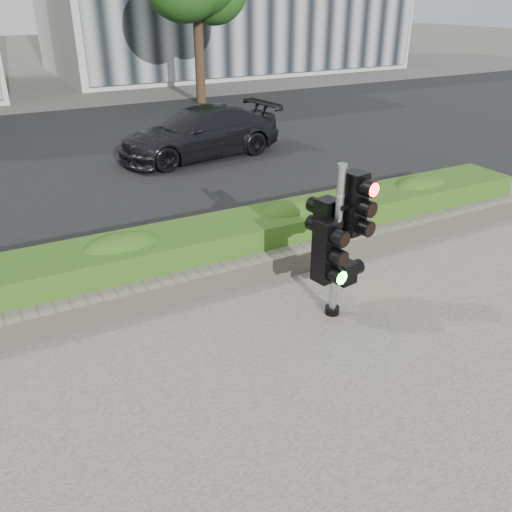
% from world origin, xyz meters
% --- Properties ---
extents(ground, '(120.00, 120.00, 0.00)m').
position_xyz_m(ground, '(0.00, 0.00, 0.00)').
color(ground, '#51514C').
rests_on(ground, ground).
extents(road, '(60.00, 13.00, 0.02)m').
position_xyz_m(road, '(0.00, 10.00, 0.01)').
color(road, black).
rests_on(road, ground).
extents(curb, '(60.00, 0.25, 0.12)m').
position_xyz_m(curb, '(0.00, 3.15, 0.06)').
color(curb, gray).
rests_on(curb, ground).
extents(stone_wall, '(12.00, 0.32, 0.34)m').
position_xyz_m(stone_wall, '(0.00, 1.90, 0.20)').
color(stone_wall, gray).
rests_on(stone_wall, sidewalk).
extents(hedge, '(12.00, 1.00, 0.68)m').
position_xyz_m(hedge, '(0.00, 2.55, 0.37)').
color(hedge, '#5D932D').
rests_on(hedge, sidewalk).
extents(traffic_signal, '(0.71, 0.57, 1.99)m').
position_xyz_m(traffic_signal, '(0.96, 0.66, 1.13)').
color(traffic_signal, black).
rests_on(traffic_signal, sidewalk).
extents(car_dark, '(4.39, 2.23, 1.22)m').
position_xyz_m(car_dark, '(2.44, 8.42, 0.63)').
color(car_dark, black).
rests_on(car_dark, road).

